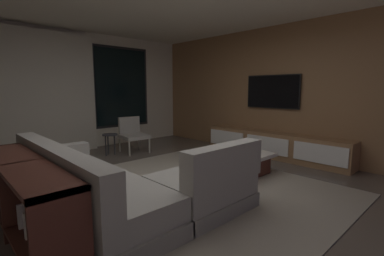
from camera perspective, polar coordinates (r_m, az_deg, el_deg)
floor at (r=3.86m, az=-4.19°, el=-13.24°), size 9.20×9.20×0.00m
back_wall_with_window at (r=6.78m, az=-24.67°, el=6.87°), size 6.60×0.30×2.70m
media_wall at (r=6.02m, az=19.00°, el=7.16°), size 0.12×7.80×2.70m
area_rug at (r=4.01m, az=0.70°, el=-12.31°), size 3.20×3.80×0.01m
sectional_couch at (r=3.30m, az=-14.81°, el=-11.94°), size 1.98×2.50×0.82m
coffee_table at (r=4.65m, az=7.56°, el=-7.12°), size 1.16×1.16×0.36m
book_stack_on_coffee_table at (r=4.78m, az=7.34°, el=-3.99°), size 0.28×0.18×0.09m
accent_chair_near_window at (r=6.28m, az=-12.31°, el=-0.95°), size 0.59×0.61×0.78m
side_stool at (r=6.07m, az=-16.75°, el=-2.00°), size 0.32×0.32×0.46m
media_console at (r=5.90m, az=16.76°, el=-3.49°), size 0.46×3.10×0.52m
mounted_tv at (r=6.04m, az=16.41°, el=7.27°), size 0.05×1.21×0.70m
console_table_behind_couch at (r=3.08m, az=-31.52°, el=-11.76°), size 0.40×2.10×0.74m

